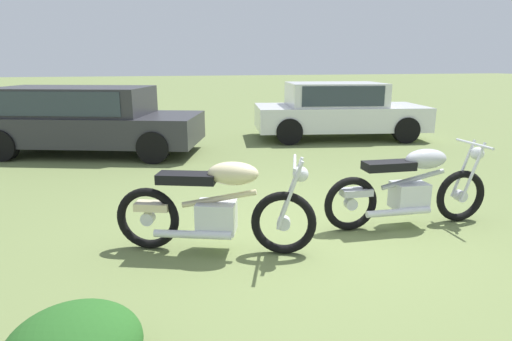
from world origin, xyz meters
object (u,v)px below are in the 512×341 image
object	(u,v)px
motorcycle_cream	(217,207)
car_charcoal	(84,115)
car_white	(337,107)
motorcycle_silver	(410,187)

from	to	relation	value
motorcycle_cream	car_charcoal	bearing A→B (deg)	128.61
motorcycle_cream	car_white	xyz separation A→B (m)	(4.24, 6.08, 0.31)
motorcycle_cream	car_white	world-z (taller)	car_white
car_charcoal	car_white	bearing A→B (deg)	22.39
motorcycle_cream	motorcycle_silver	world-z (taller)	same
car_white	motorcycle_silver	bearing A→B (deg)	-97.01
car_white	car_charcoal	bearing A→B (deg)	-166.16
motorcycle_cream	motorcycle_silver	size ratio (longest dim) A/B	0.95
car_charcoal	car_white	world-z (taller)	same
motorcycle_silver	motorcycle_cream	bearing A→B (deg)	-173.83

